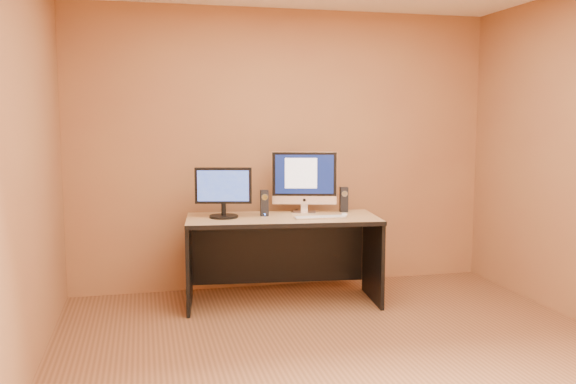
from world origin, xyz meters
name	(u,v)px	position (x,y,z in m)	size (l,w,h in m)	color
floor	(355,363)	(0.00, 0.00, 0.00)	(4.00, 4.00, 0.00)	brown
walls	(358,165)	(0.00, 0.00, 1.30)	(4.00, 4.00, 2.60)	#98673D
desk	(283,260)	(-0.16, 1.41, 0.38)	(1.63, 0.71, 0.75)	tan
imac	(304,182)	(0.08, 1.60, 1.03)	(0.58, 0.21, 0.56)	silver
second_monitor	(223,193)	(-0.66, 1.50, 0.97)	(0.49, 0.24, 0.43)	black
speaker_left	(264,203)	(-0.30, 1.52, 0.87)	(0.07, 0.07, 0.22)	black
speaker_right	(344,199)	(0.45, 1.58, 0.87)	(0.07, 0.07, 0.22)	black
keyboard	(320,217)	(0.13, 1.27, 0.76)	(0.44, 0.12, 0.02)	#B8B8BD
mouse	(344,215)	(0.36, 1.30, 0.77)	(0.06, 0.10, 0.04)	white
cable_a	(308,210)	(0.14, 1.71, 0.76)	(0.01, 0.01, 0.22)	black
cable_b	(294,211)	(0.02, 1.73, 0.76)	(0.01, 0.01, 0.18)	black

